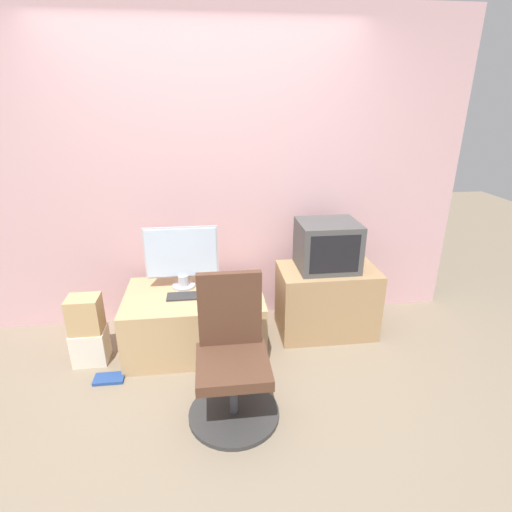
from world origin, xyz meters
TOP-DOWN VIEW (x-y plane):
  - ground_plane at (0.00, 0.00)m, footprint 12.00×12.00m
  - wall_back at (0.00, 1.32)m, footprint 4.40×0.05m
  - desk at (-0.15, 0.82)m, footprint 1.08×0.72m
  - side_stand at (0.96, 0.91)m, footprint 0.81×0.49m
  - main_monitor at (-0.23, 0.95)m, footprint 0.58×0.18m
  - keyboard at (-0.20, 0.77)m, footprint 0.32×0.13m
  - mouse at (0.04, 0.79)m, footprint 0.06×0.03m
  - crt_tv at (0.95, 0.94)m, footprint 0.48×0.42m
  - office_chair at (0.10, 0.05)m, footprint 0.58×0.58m
  - cardboard_box_lower at (-0.96, 0.70)m, footprint 0.25×0.21m
  - cardboard_box_upper at (-0.96, 0.70)m, footprint 0.23×0.19m
  - book at (-0.78, 0.45)m, footprint 0.21×0.13m

SIDE VIEW (x-z plane):
  - ground_plane at x=0.00m, z-range 0.00..0.00m
  - book at x=-0.78m, z-range 0.00..0.02m
  - cardboard_box_lower at x=-0.96m, z-range 0.00..0.27m
  - desk at x=-0.15m, z-range 0.00..0.48m
  - side_stand at x=0.96m, z-range 0.00..0.59m
  - office_chair at x=0.10m, z-range -0.11..0.82m
  - cardboard_box_upper at x=-0.96m, z-range 0.27..0.55m
  - keyboard at x=-0.20m, z-range 0.48..0.49m
  - mouse at x=0.04m, z-range 0.48..0.50m
  - main_monitor at x=-0.23m, z-range 0.49..1.00m
  - crt_tv at x=0.95m, z-range 0.59..0.99m
  - wall_back at x=0.00m, z-range 0.00..2.60m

